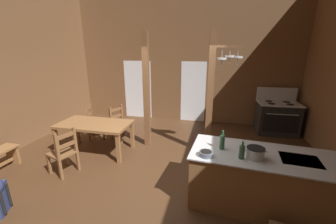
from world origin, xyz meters
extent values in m
cube|color=#4C301C|center=(0.00, 0.00, -0.05)|extent=(8.11, 7.97, 0.10)
cube|color=brown|center=(0.00, 3.65, 2.24)|extent=(8.11, 0.14, 4.48)
cube|color=white|center=(-1.64, 3.58, 1.02)|extent=(1.00, 0.01, 2.05)
cube|color=white|center=(0.37, 3.58, 1.02)|extent=(0.84, 0.01, 2.05)
cube|color=olive|center=(1.88, -0.36, 0.44)|extent=(2.17, 1.08, 0.88)
cube|color=silver|center=(1.88, -0.36, 0.89)|extent=(2.24, 1.15, 0.02)
cube|color=black|center=(2.35, -0.40, 0.90)|extent=(0.55, 0.45, 0.00)
cube|color=black|center=(1.92, 0.07, 0.05)|extent=(1.99, 0.22, 0.10)
cube|color=black|center=(2.95, 3.02, 0.45)|extent=(1.13, 0.80, 0.90)
cube|color=black|center=(2.96, 2.64, 0.42)|extent=(0.93, 0.04, 0.52)
cylinder|color=silver|center=(2.96, 2.61, 0.70)|extent=(0.83, 0.05, 0.02)
cube|color=silver|center=(2.95, 3.02, 0.92)|extent=(1.17, 0.84, 0.03)
cube|color=silver|center=(2.93, 3.38, 1.12)|extent=(1.14, 0.08, 0.40)
cylinder|color=black|center=(3.20, 2.88, 0.94)|extent=(0.21, 0.21, 0.01)
cylinder|color=black|center=(2.70, 2.86, 0.94)|extent=(0.21, 0.21, 0.01)
cylinder|color=black|center=(3.19, 3.18, 0.94)|extent=(0.21, 0.21, 0.01)
cylinder|color=black|center=(2.69, 3.17, 0.94)|extent=(0.21, 0.21, 0.01)
cylinder|color=black|center=(3.29, 2.63, 0.82)|extent=(0.05, 0.03, 0.04)
cylinder|color=black|center=(3.07, 2.63, 0.82)|extent=(0.05, 0.03, 0.04)
cylinder|color=black|center=(2.85, 2.62, 0.82)|extent=(0.05, 0.03, 0.04)
cylinder|color=black|center=(2.63, 2.61, 0.82)|extent=(0.05, 0.03, 0.04)
cube|color=brown|center=(0.99, 1.24, 1.42)|extent=(0.15, 0.15, 2.83)
cube|color=brown|center=(1.26, 1.26, 2.48)|extent=(0.67, 0.13, 0.06)
cylinder|color=silver|center=(1.19, 1.26, 2.37)|extent=(0.01, 0.01, 0.23)
cylinder|color=silver|center=(1.19, 1.26, 2.23)|extent=(0.24, 0.24, 0.04)
cylinder|color=silver|center=(1.19, 1.26, 2.15)|extent=(0.02, 0.02, 0.14)
cylinder|color=silver|center=(1.35, 1.27, 2.39)|extent=(0.01, 0.01, 0.19)
cylinder|color=silver|center=(1.35, 1.27, 2.28)|extent=(0.20, 0.20, 0.04)
cylinder|color=silver|center=(1.35, 1.27, 2.20)|extent=(0.02, 0.02, 0.14)
cylinder|color=silver|center=(1.51, 1.28, 2.38)|extent=(0.01, 0.01, 0.20)
cylinder|color=silver|center=(1.51, 1.28, 2.26)|extent=(0.22, 0.22, 0.04)
cylinder|color=silver|center=(1.51, 1.28, 2.18)|extent=(0.02, 0.02, 0.14)
cube|color=brown|center=(-0.55, 1.38, 1.42)|extent=(0.14, 0.14, 2.83)
cube|color=olive|center=(-1.66, 0.72, 0.71)|extent=(1.70, 0.91, 0.06)
cube|color=olive|center=(-2.45, 1.10, 0.34)|extent=(0.08, 0.08, 0.68)
cube|color=olive|center=(-0.87, 1.11, 0.34)|extent=(0.08, 0.08, 0.68)
cube|color=olive|center=(-2.45, 0.32, 0.34)|extent=(0.08, 0.08, 0.68)
cube|color=olive|center=(-0.87, 0.33, 0.34)|extent=(0.08, 0.08, 0.68)
cube|color=brown|center=(-1.35, 1.50, 0.43)|extent=(0.58, 0.58, 0.04)
cube|color=brown|center=(-1.10, 1.59, 0.21)|extent=(0.07, 0.07, 0.41)
cube|color=brown|center=(-1.26, 1.25, 0.21)|extent=(0.07, 0.07, 0.41)
cube|color=brown|center=(-1.44, 1.75, 0.47)|extent=(0.07, 0.07, 0.95)
cube|color=brown|center=(-1.60, 1.41, 0.47)|extent=(0.07, 0.07, 0.95)
cube|color=brown|center=(-1.52, 1.58, 0.84)|extent=(0.19, 0.36, 0.07)
cube|color=brown|center=(-1.52, 1.58, 0.65)|extent=(0.19, 0.36, 0.07)
cube|color=brown|center=(-2.09, 1.50, 0.43)|extent=(0.56, 0.56, 0.04)
cube|color=brown|center=(-1.97, 1.74, 0.21)|extent=(0.06, 0.06, 0.41)
cube|color=brown|center=(-1.84, 1.38, 0.21)|extent=(0.06, 0.06, 0.41)
cube|color=brown|center=(-2.33, 1.62, 0.47)|extent=(0.06, 0.06, 0.95)
cube|color=brown|center=(-2.20, 1.26, 0.47)|extent=(0.06, 0.06, 0.95)
cube|color=brown|center=(-2.27, 1.44, 0.84)|extent=(0.16, 0.37, 0.07)
cube|color=brown|center=(-2.27, 1.44, 0.65)|extent=(0.16, 0.37, 0.07)
cube|color=brown|center=(-1.80, -0.25, 0.43)|extent=(0.55, 0.55, 0.04)
cube|color=brown|center=(-2.04, -0.38, 0.21)|extent=(0.06, 0.06, 0.41)
cube|color=brown|center=(-1.93, -0.02, 0.21)|extent=(0.06, 0.06, 0.41)
cube|color=brown|center=(-1.68, -0.49, 0.47)|extent=(0.06, 0.06, 0.95)
cube|color=brown|center=(-1.56, -0.13, 0.47)|extent=(0.06, 0.06, 0.95)
cube|color=brown|center=(-1.62, -0.31, 0.84)|extent=(0.15, 0.37, 0.07)
cube|color=brown|center=(-1.62, -0.31, 0.65)|extent=(0.15, 0.37, 0.07)
cube|color=olive|center=(-3.15, -0.20, 0.20)|extent=(0.31, 0.06, 0.40)
cylinder|color=black|center=(-1.84, -1.49, 0.24)|extent=(0.05, 0.05, 0.38)
cylinder|color=black|center=(-1.93, -1.31, 0.24)|extent=(0.05, 0.05, 0.38)
cylinder|color=silver|center=(1.73, -0.49, 0.97)|extent=(0.25, 0.25, 0.15)
cylinder|color=black|center=(1.73, -0.49, 1.05)|extent=(0.26, 0.26, 0.01)
cylinder|color=silver|center=(1.59, -0.49, 1.01)|extent=(0.05, 0.02, 0.02)
cylinder|color=silver|center=(1.86, -0.49, 1.01)|extent=(0.05, 0.02, 0.02)
cylinder|color=slate|center=(1.03, -0.60, 0.93)|extent=(0.21, 0.21, 0.07)
cylinder|color=black|center=(1.03, -0.60, 0.97)|extent=(0.17, 0.17, 0.00)
cylinder|color=#2D5638|center=(1.26, -0.31, 1.01)|extent=(0.08, 0.08, 0.23)
cylinder|color=#2D5638|center=(1.26, -0.31, 1.17)|extent=(0.03, 0.03, 0.08)
cylinder|color=#2D5638|center=(1.53, -0.55, 1.00)|extent=(0.08, 0.08, 0.20)
cylinder|color=#2D5638|center=(1.53, -0.55, 1.13)|extent=(0.03, 0.03, 0.07)
camera|label=1|loc=(1.10, -3.38, 2.39)|focal=22.00mm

